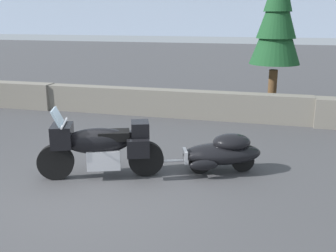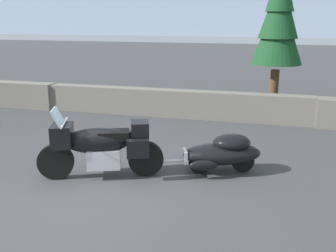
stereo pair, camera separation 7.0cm
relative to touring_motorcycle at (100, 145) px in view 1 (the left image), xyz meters
name	(u,v)px [view 1 (the left image)]	position (x,y,z in m)	size (l,w,h in m)	color
ground_plane	(91,194)	(0.12, -0.73, -0.62)	(80.00, 80.00, 0.00)	#424244
stone_guard_wall	(180,104)	(0.38, 4.85, -0.22)	(24.00, 0.59, 0.82)	slate
touring_motorcycle	(100,145)	(0.00, 0.00, 0.00)	(2.21, 1.23, 1.33)	black
car_shaped_trailer	(223,152)	(2.14, 0.82, -0.21)	(2.18, 1.19, 0.76)	black
pine_tree_secondary	(277,17)	(2.98, 6.21, 2.27)	(1.51, 1.51, 4.62)	brown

